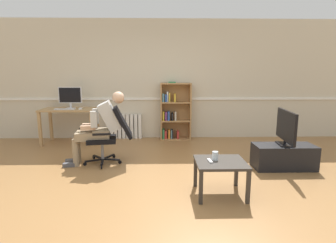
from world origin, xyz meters
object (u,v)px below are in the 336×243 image
(tv_screen, at_px, (286,127))
(computer_mouse, at_px, (81,109))
(radiator, at_px, (126,126))
(drinking_glass, at_px, (215,156))
(computer_desk, at_px, (69,114))
(bookshelf, at_px, (174,113))
(coffee_table, at_px, (220,166))
(imac_monitor, at_px, (70,96))
(keyboard, at_px, (65,109))
(office_chair, at_px, (111,133))
(spare_remote, at_px, (210,161))
(person_seated, at_px, (100,126))
(tv_stand, at_px, (284,156))

(tv_screen, bearing_deg, computer_mouse, 73.65)
(tv_screen, bearing_deg, radiator, 60.18)
(drinking_glass, bearing_deg, computer_desk, 136.15)
(radiator, relative_size, drinking_glass, 6.79)
(bookshelf, relative_size, coffee_table, 2.15)
(imac_monitor, bearing_deg, keyboard, -104.15)
(computer_mouse, bearing_deg, office_chair, -54.80)
(radiator, height_order, spare_remote, radiator)
(radiator, bearing_deg, tv_screen, -36.65)
(computer_desk, relative_size, drinking_glass, 10.53)
(computer_desk, relative_size, tv_screen, 1.40)
(person_seated, bearing_deg, office_chair, 90.00)
(person_seated, relative_size, tv_screen, 1.49)
(imac_monitor, height_order, bookshelf, bookshelf)
(imac_monitor, height_order, coffee_table, imac_monitor)
(coffee_table, bearing_deg, person_seated, 144.85)
(computer_mouse, relative_size, spare_remote, 0.67)
(computer_desk, bearing_deg, office_chair, -49.53)
(office_chair, distance_m, person_seated, 0.22)
(office_chair, distance_m, drinking_glass, 1.94)
(office_chair, height_order, spare_remote, office_chair)
(spare_remote, bearing_deg, radiator, 110.33)
(computer_mouse, height_order, spare_remote, computer_mouse)
(drinking_glass, bearing_deg, bookshelf, 97.82)
(keyboard, relative_size, radiator, 0.56)
(person_seated, relative_size, drinking_glass, 11.15)
(imac_monitor, distance_m, office_chair, 1.88)
(computer_desk, relative_size, imac_monitor, 2.30)
(radiator, bearing_deg, computer_desk, -161.25)
(bookshelf, bearing_deg, keyboard, -169.33)
(radiator, height_order, tv_screen, tv_screen)
(keyboard, xyz_separation_m, radiator, (1.19, 0.53, -0.48))
(computer_desk, xyz_separation_m, tv_screen, (3.94, -1.69, 0.03))
(bookshelf, relative_size, tv_screen, 1.62)
(tv_screen, relative_size, coffee_table, 1.33)
(keyboard, bearing_deg, coffee_table, -41.73)
(bookshelf, bearing_deg, coffee_table, -81.15)
(office_chair, distance_m, spare_remote, 1.92)
(imac_monitor, distance_m, coffee_table, 3.86)
(keyboard, bearing_deg, computer_mouse, 3.52)
(radiator, bearing_deg, office_chair, -90.19)
(coffee_table, bearing_deg, bookshelf, 98.85)
(computer_desk, bearing_deg, coffee_table, -43.75)
(tv_stand, height_order, spare_remote, spare_remote)
(keyboard, xyz_separation_m, computer_mouse, (0.32, 0.02, 0.01))
(computer_desk, xyz_separation_m, tv_stand, (3.94, -1.69, -0.45))
(person_seated, bearing_deg, drinking_glass, 46.99)
(bookshelf, distance_m, tv_stand, 2.63)
(radiator, distance_m, tv_screen, 3.50)
(computer_mouse, bearing_deg, radiator, 30.48)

